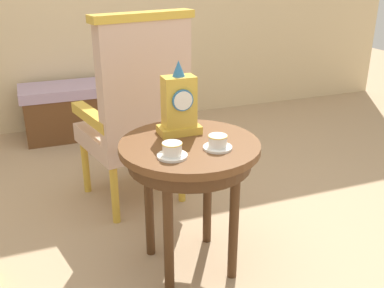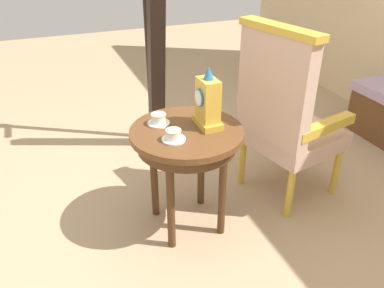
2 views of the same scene
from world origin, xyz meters
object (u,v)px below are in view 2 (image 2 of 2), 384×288
object	(u,v)px
teacup_right	(173,136)
side_table	(187,143)
teacup_left	(158,119)
mantel_clock	(208,103)
armchair	(285,114)
harp	(154,54)

from	to	relation	value
teacup_right	side_table	bearing A→B (deg)	129.52
teacup_left	mantel_clock	xyz separation A→B (m)	(0.12, 0.24, 0.11)
side_table	teacup_right	distance (m)	0.18
teacup_right	armchair	bearing A→B (deg)	101.20
teacup_right	mantel_clock	world-z (taller)	mantel_clock
mantel_clock	harp	xyz separation A→B (m)	(-1.00, 0.01, -0.01)
mantel_clock	side_table	bearing A→B (deg)	-88.20
armchair	side_table	bearing A→B (deg)	-84.33
teacup_left	armchair	size ratio (longest dim) A/B	0.11
teacup_left	teacup_right	bearing A→B (deg)	4.03
teacup_right	harp	world-z (taller)	harp
mantel_clock	teacup_left	bearing A→B (deg)	-115.42
side_table	harp	xyz separation A→B (m)	(-1.00, 0.13, 0.20)
side_table	mantel_clock	bearing A→B (deg)	91.80
teacup_right	harp	distance (m)	1.12
harp	mantel_clock	bearing A→B (deg)	-0.51
teacup_right	mantel_clock	size ratio (longest dim) A/B	0.37
teacup_left	harp	bearing A→B (deg)	164.12
side_table	armchair	world-z (taller)	armchair
side_table	harp	distance (m)	1.03
teacup_left	teacup_right	world-z (taller)	teacup_left
side_table	teacup_left	world-z (taller)	teacup_left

